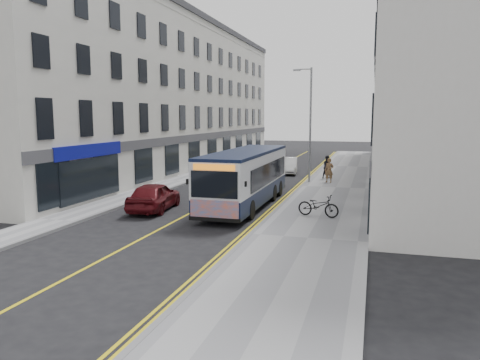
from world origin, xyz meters
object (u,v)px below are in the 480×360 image
Objects in this scene: bicycle at (318,206)px; streetlamp at (309,121)px; pedestrian_near at (329,170)px; car_maroon at (154,196)px; pedestrian_far at (328,167)px; city_bus at (246,176)px; car_white at (288,166)px.

streetlamp is at bearing 22.99° from bicycle.
pedestrian_near is 0.40× the size of car_maroon.
car_maroon is at bearing -111.84° from pedestrian_near.
pedestrian_near is 2.12m from pedestrian_far.
bicycle is 11.43m from pedestrian_near.
city_bus is at bearing -102.19° from streetlamp.
city_bus is 11.91m from pedestrian_far.
car_white is 0.94× the size of car_maroon.
car_white is (-0.37, 14.62, -0.95)m from city_bus.
pedestrian_far is 0.40× the size of car_maroon.
bicycle is 0.49× the size of car_white.
streetlamp is 9.88m from city_bus.
bicycle is at bearing -75.79° from pedestrian_near.
pedestrian_far reaches higher than car_white.
pedestrian_far reaches higher than car_maroon.
bicycle is 8.19m from car_maroon.
streetlamp is at bearing 77.81° from city_bus.
streetlamp is at bearing -124.16° from car_maroon.
bicycle is 0.46× the size of car_maroon.
car_white is at bearing 107.32° from pedestrian_far.
pedestrian_far is 4.71m from car_white.
pedestrian_far is (1.13, 2.21, -3.41)m from streetlamp.
car_maroon is (-3.80, -16.89, 0.07)m from car_white.
bicycle is 1.15× the size of pedestrian_near.
car_maroon is at bearing -148.77° from pedestrian_far.
streetlamp is 4.72× the size of pedestrian_far.
city_bus is at bearing -136.08° from pedestrian_far.
pedestrian_far reaches higher than bicycle.
streetlamp is 4.22m from pedestrian_far.
streetlamp is 4.71× the size of pedestrian_near.
streetlamp reaches higher than car_white.
city_bus is at bearing -98.85° from pedestrian_near.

